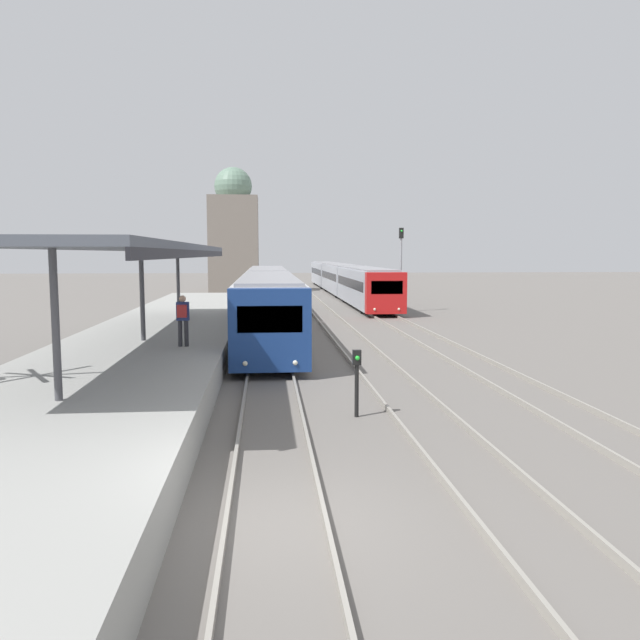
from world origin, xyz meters
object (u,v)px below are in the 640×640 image
(person_on_platform, at_px, (183,316))
(train_far, at_px, (341,278))
(train_near, at_px, (268,295))
(signal_post_near, at_px, (357,375))
(signal_mast_far, at_px, (401,260))

(person_on_platform, distance_m, train_far, 40.97)
(train_far, bearing_deg, train_near, -105.67)
(person_on_platform, relative_size, train_near, 0.05)
(train_near, distance_m, signal_post_near, 19.95)
(train_far, bearing_deg, person_on_platform, -104.14)
(person_on_platform, bearing_deg, signal_mast_far, 60.73)
(train_far, height_order, signal_mast_far, signal_mast_far)
(signal_mast_far, bearing_deg, train_far, 95.27)
(signal_post_near, xyz_separation_m, signal_mast_far, (6.89, 26.73, 2.48))
(train_near, distance_m, signal_mast_far, 11.44)
(person_on_platform, xyz_separation_m, signal_mast_far, (11.74, 20.94, 1.60))
(train_far, height_order, signal_post_near, train_far)
(train_near, relative_size, signal_mast_far, 5.45)
(train_far, relative_size, signal_post_near, 27.96)
(person_on_platform, xyz_separation_m, signal_post_near, (4.85, -5.79, -0.88))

